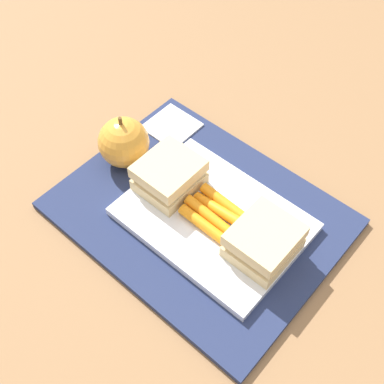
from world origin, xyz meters
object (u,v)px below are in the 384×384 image
Objects in this scene: sandwich_half_left at (264,241)px; sandwich_half_right at (169,175)px; apple at (123,143)px; food_tray at (213,219)px; paper_napkin at (172,126)px; carrot_sticks_bundle at (214,213)px.

sandwich_half_left and sandwich_half_right have the same top height.
apple reaches higher than sandwich_half_right.
food_tray is 0.18m from paper_napkin.
paper_napkin is at bearing -30.01° from food_tray.
sandwich_half_right is at bearing -179.22° from apple.
paper_napkin is (0.16, -0.09, -0.02)m from carrot_sticks_bundle.
food_tray is 0.08m from sandwich_half_right.
sandwich_half_left is 0.96× the size of apple.
apple reaches higher than carrot_sticks_bundle.
sandwich_half_right is at bearing 0.00° from sandwich_half_left.
sandwich_half_right is 0.13m from paper_napkin.
paper_napkin is at bearing -92.91° from apple.
sandwich_half_right is at bearing 0.00° from food_tray.
paper_napkin is at bearing -48.42° from sandwich_half_right.
apple reaches higher than food_tray.
sandwich_half_right is at bearing 0.04° from carrot_sticks_bundle.
apple reaches higher than sandwich_half_left.
sandwich_half_left is at bearing -179.72° from apple.
carrot_sticks_bundle is 0.17m from apple.
food_tray is 2.88× the size of sandwich_half_left.
food_tray is at bearing 0.00° from sandwich_half_left.
apple is at bearing 87.09° from paper_napkin.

